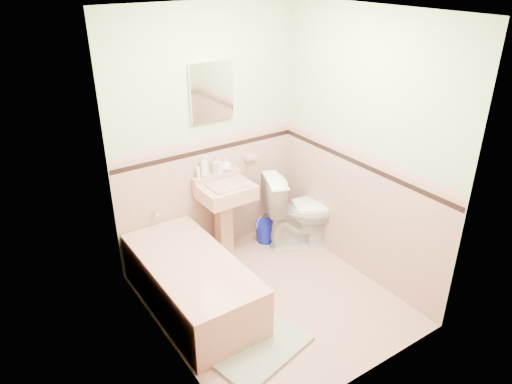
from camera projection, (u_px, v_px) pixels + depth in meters
floor at (271, 299)px, 4.42m from camera, size 2.20×2.20×0.00m
ceiling at (276, 10)px, 3.31m from camera, size 2.20×2.20×0.00m
wall_back at (207, 137)px, 4.68m from camera, size 2.50×0.00×2.50m
wall_front at (375, 234)px, 3.05m from camera, size 2.50×0.00×2.50m
wall_left at (158, 208)px, 3.36m from camera, size 0.00×2.50×2.50m
wall_right at (362, 150)px, 4.37m from camera, size 0.00×2.50×2.50m
wainscot_back at (211, 197)px, 4.96m from camera, size 2.00×0.00×2.00m
wainscot_front at (363, 314)px, 3.34m from camera, size 2.00×0.00×2.00m
wainscot_left at (167, 283)px, 3.66m from camera, size 0.00×2.20×2.20m
wainscot_right at (355, 213)px, 4.65m from camera, size 0.00×2.20×2.20m
accent_back at (209, 150)px, 4.73m from camera, size 2.00×0.00×2.00m
accent_front at (371, 250)px, 3.12m from camera, size 2.00×0.00×2.00m
accent_left at (162, 224)px, 3.43m from camera, size 0.00×2.20×2.20m
accent_right at (360, 164)px, 4.42m from camera, size 0.00×2.20×2.20m
cap_back at (208, 141)px, 4.68m from camera, size 2.00×0.00×2.00m
cap_front at (372, 237)px, 3.07m from camera, size 2.00×0.00×2.00m
cap_left at (161, 211)px, 3.39m from camera, size 0.00×2.20×2.20m
cap_right at (361, 154)px, 4.37m from camera, size 0.00×2.20×2.20m
bathtub at (192, 285)px, 4.25m from camera, size 0.70×1.50×0.45m
tub_faucet at (155, 212)px, 4.60m from camera, size 0.04×0.12×0.04m
sink at (227, 221)px, 4.90m from camera, size 0.52×0.48×0.82m
sink_faucet at (218, 168)px, 4.77m from camera, size 0.02×0.02×0.10m
medicine_cabinet at (211, 91)px, 4.49m from camera, size 0.44×0.04×0.56m
soap_dish at (250, 157)px, 5.02m from camera, size 0.13×0.08×0.04m
soap_bottle_left at (204, 166)px, 4.72m from camera, size 0.11×0.11×0.22m
soap_bottle_mid at (217, 165)px, 4.80m from camera, size 0.10×0.10×0.18m
soap_bottle_right at (226, 164)px, 4.86m from camera, size 0.13×0.13×0.14m
tube at (198, 172)px, 4.70m from camera, size 0.04×0.04×0.12m
toilet at (302, 210)px, 5.10m from camera, size 0.92×0.72×0.83m
bucket at (265, 232)px, 5.28m from camera, size 0.25×0.25×0.23m
bath_mat at (259, 348)px, 3.85m from camera, size 0.88×0.69×0.03m
shoe at (253, 338)px, 3.89m from camera, size 0.15×0.10×0.06m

